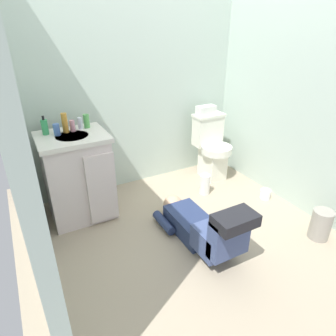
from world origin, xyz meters
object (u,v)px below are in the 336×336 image
(person_plumber, at_px, (202,227))
(paper_towel_roll, at_px, (205,184))
(soap_dispenser, at_px, (45,127))
(bottle_amber, at_px, (65,123))
(trash_can, at_px, (321,224))
(faucet, at_px, (67,125))
(bottle_blue, at_px, (57,130))
(bottle_green, at_px, (86,121))
(toilet, at_px, (211,148))
(bottle_clear, at_px, (80,123))
(bottle_pink, at_px, (72,126))
(tissue_box, at_px, (206,110))
(vanity_cabinet, at_px, (78,176))
(toilet_paper_roll, at_px, (265,194))

(person_plumber, distance_m, paper_towel_roll, 0.83)
(soap_dispenser, bearing_deg, bottle_amber, -10.60)
(person_plumber, relative_size, trash_can, 3.90)
(faucet, height_order, bottle_blue, same)
(paper_towel_roll, bearing_deg, bottle_green, 160.48)
(person_plumber, bearing_deg, bottle_blue, 132.01)
(toilet, height_order, faucet, faucet)
(bottle_amber, distance_m, bottle_clear, 0.14)
(bottle_blue, xyz_separation_m, bottle_pink, (0.14, 0.04, 0.00))
(trash_can, bearing_deg, soap_dispenser, 142.48)
(person_plumber, bearing_deg, bottle_clear, 122.28)
(bottle_amber, distance_m, paper_towel_roll, 1.56)
(tissue_box, xyz_separation_m, paper_towel_roll, (-0.25, -0.41, -0.69))
(soap_dispenser, distance_m, trash_can, 2.53)
(vanity_cabinet, xyz_separation_m, bottle_pink, (0.03, 0.10, 0.45))
(faucet, relative_size, bottle_blue, 0.99)
(soap_dispenser, bearing_deg, paper_towel_roll, -14.59)
(bottle_clear, bearing_deg, tissue_box, 1.15)
(faucet, distance_m, soap_dispenser, 0.19)
(bottle_amber, bearing_deg, bottle_blue, -154.57)
(toilet_paper_roll, bearing_deg, trash_can, -94.94)
(faucet, relative_size, paper_towel_roll, 0.44)
(toilet, relative_size, bottle_blue, 7.44)
(tissue_box, bearing_deg, vanity_cabinet, -174.15)
(toilet, height_order, tissue_box, tissue_box)
(toilet, distance_m, tissue_box, 0.44)
(toilet, distance_m, faucet, 1.65)
(bottle_amber, xyz_separation_m, paper_towel_roll, (1.29, -0.35, -0.79))
(soap_dispenser, relative_size, trash_can, 0.61)
(faucet, distance_m, tissue_box, 1.53)
(bottle_amber, distance_m, trash_can, 2.39)
(faucet, xyz_separation_m, bottle_pink, (0.04, -0.05, 0.00))
(vanity_cabinet, height_order, faucet, faucet)
(bottle_blue, relative_size, toilet_paper_roll, 0.92)
(bottle_pink, xyz_separation_m, paper_towel_roll, (1.23, -0.35, -0.76))
(soap_dispenser, height_order, bottle_clear, soap_dispenser)
(paper_towel_roll, bearing_deg, faucet, 162.52)
(soap_dispenser, height_order, bottle_blue, soap_dispenser)
(bottle_blue, xyz_separation_m, paper_towel_roll, (1.38, -0.31, -0.76))
(trash_can, relative_size, paper_towel_roll, 1.21)
(bottle_amber, height_order, bottle_pink, bottle_amber)
(trash_can, bearing_deg, vanity_cabinet, 142.02)
(person_plumber, xyz_separation_m, paper_towel_roll, (0.49, 0.67, -0.06))
(tissue_box, bearing_deg, bottle_green, -179.10)
(toilet, xyz_separation_m, bottle_green, (-1.40, 0.07, 0.52))
(soap_dispenser, distance_m, bottle_green, 0.36)
(faucet, relative_size, tissue_box, 0.45)
(vanity_cabinet, bearing_deg, person_plumber, -50.07)
(tissue_box, distance_m, paper_towel_roll, 0.84)
(bottle_clear, relative_size, toilet_paper_roll, 0.97)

